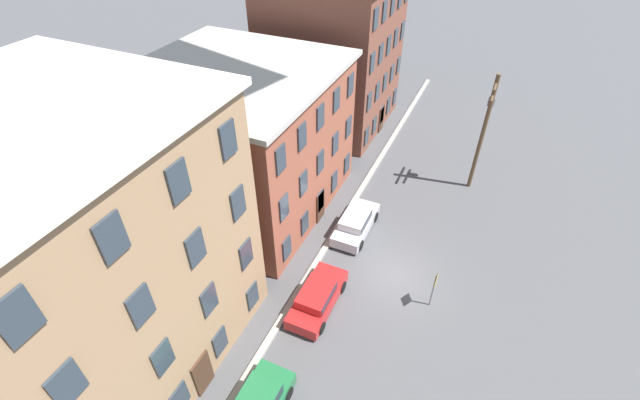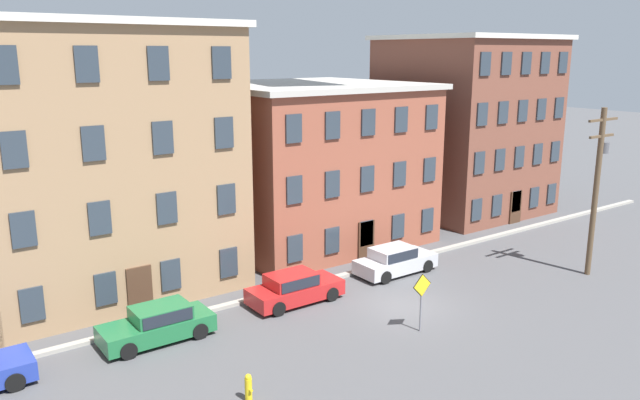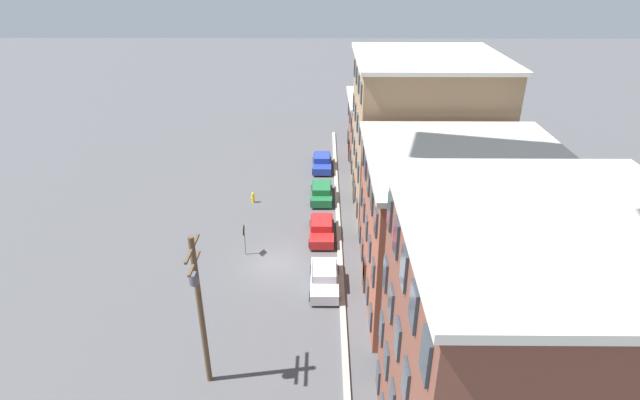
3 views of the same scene
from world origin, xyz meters
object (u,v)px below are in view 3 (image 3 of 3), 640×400
object	(u,v)px
utility_pole	(200,305)
fire_hydrant	(253,197)
car_green	(322,191)
car_silver	(325,277)
caution_sign	(244,235)
car_blue	(322,162)
car_red	(322,228)

from	to	relation	value
utility_pole	fire_hydrant	xyz separation A→B (m)	(-20.21, -0.31, -4.34)
car_green	car_silver	distance (m)	12.85
car_green	caution_sign	distance (m)	10.63
fire_hydrant	utility_pole	bearing A→B (deg)	0.88
car_blue	car_silver	distance (m)	19.78
utility_pole	car_blue	bearing A→B (deg)	168.46
caution_sign	car_blue	bearing A→B (deg)	160.99
car_green	car_blue	bearing A→B (deg)	179.91
car_silver	caution_sign	bearing A→B (deg)	-123.47
car_silver	car_green	bearing A→B (deg)	-178.87
caution_sign	utility_pole	world-z (taller)	utility_pole
car_blue	fire_hydrant	bearing A→B (deg)	-38.11
car_green	caution_sign	xyz separation A→B (m)	(9.05, -5.49, 0.92)
fire_hydrant	car_green	bearing A→B (deg)	96.81
car_blue	utility_pole	world-z (taller)	utility_pole
car_blue	car_red	world-z (taller)	same
car_blue	fire_hydrant	world-z (taller)	car_blue
utility_pole	fire_hydrant	size ratio (longest dim) A/B	8.93
car_blue	fire_hydrant	xyz separation A→B (m)	(7.65, -6.00, -0.27)
car_blue	car_red	bearing A→B (deg)	0.14
car_red	fire_hydrant	distance (m)	8.35
car_silver	fire_hydrant	bearing A→B (deg)	-152.78
car_green	fire_hydrant	size ratio (longest dim) A/B	4.58
car_green	utility_pole	bearing A→B (deg)	-15.18
car_blue	utility_pole	bearing A→B (deg)	-11.54
car_blue	car_red	size ratio (longest dim) A/B	1.00
utility_pole	fire_hydrant	world-z (taller)	utility_pole
car_silver	caution_sign	size ratio (longest dim) A/B	1.76
car_red	car_blue	bearing A→B (deg)	-179.86
car_green	fire_hydrant	bearing A→B (deg)	-83.19
car_silver	fire_hydrant	world-z (taller)	car_silver
car_blue	car_silver	world-z (taller)	same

